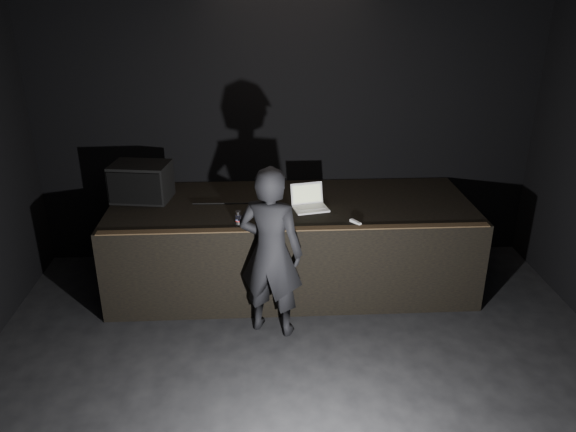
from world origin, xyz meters
The scene contains 10 objects.
room_walls centered at (0.00, 0.00, 2.02)m, with size 6.10×7.10×3.52m.
stage_riser centered at (0.00, 2.73, 0.50)m, with size 4.00×1.50×1.00m, color black.
riser_lip centered at (0.00, 2.02, 1.01)m, with size 3.92×0.10×0.01m, color brown.
stage_monitor centered at (-1.67, 2.93, 1.21)m, with size 0.68×0.54×0.42m.
cable centered at (-0.68, 2.73, 1.01)m, with size 0.02×0.02×0.82m, color black.
laptop centered at (0.18, 2.59, 1.06)m, with size 0.42×0.39×0.25m.
beer_can centered at (-0.57, 2.18, 1.07)m, with size 0.06×0.06×0.14m.
plastic_cup centered at (-0.29, 3.08, 1.04)m, with size 0.07×0.07×0.09m, color white.
wii_remote centered at (0.62, 2.13, 1.01)m, with size 0.03×0.14×0.03m, color white.
person centered at (-0.26, 1.78, 0.87)m, with size 0.64×0.42×1.74m, color black.
Camera 1 is at (-0.35, -3.05, 3.31)m, focal length 35.00 mm.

